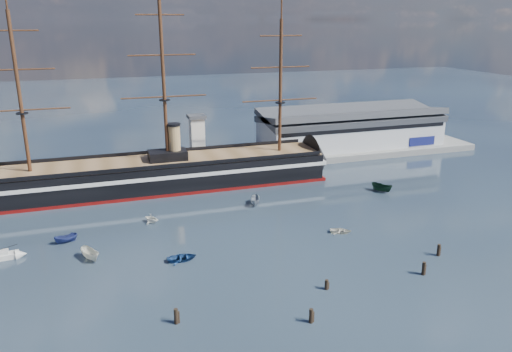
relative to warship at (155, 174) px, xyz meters
name	(u,v)px	position (x,y,z in m)	size (l,w,h in m)	color
ground	(215,209)	(11.51, -20.00, -4.04)	(600.00, 600.00, 0.00)	#1C2531
quay	(218,166)	(21.51, 16.00, -4.04)	(180.00, 18.00, 2.00)	slate
warehouse	(351,128)	(69.51, 20.00, 3.95)	(63.00, 21.00, 11.60)	#B7BABC
quay_tower	(197,139)	(14.51, 13.00, 5.72)	(5.00, 5.00, 15.00)	silver
warship	(155,174)	(0.00, 0.00, 0.00)	(112.89, 16.37, 53.94)	black
motorboat_a	(91,260)	(-17.17, -38.52, -4.04)	(6.81, 2.50, 2.73)	silver
motorboat_b	(182,260)	(-0.73, -44.12, -4.04)	(3.50, 1.40, 1.63)	navy
motorboat_c	(255,205)	(21.76, -20.27, -4.04)	(6.40, 2.35, 2.56)	gray
motorboat_d	(152,223)	(-3.94, -23.63, -4.04)	(6.29, 2.72, 2.30)	white
motorboat_e	(341,233)	(33.83, -42.07, -4.04)	(2.83, 1.13, 1.32)	silver
motorboat_f	(381,192)	(56.64, -21.43, -4.04)	(6.94, 2.55, 2.78)	#153321
motorboat_g	(66,243)	(-21.83, -29.03, -4.04)	(5.50, 2.01, 2.20)	navy
piling_near_left	(176,323)	(-5.22, -64.30, -4.04)	(0.64, 0.64, 3.18)	black
piling_near_mid	(311,323)	(14.08, -70.43, -4.04)	(0.64, 0.64, 3.02)	black
piling_near_right	(423,275)	(39.26, -63.22, -4.04)	(0.64, 0.64, 3.20)	black
piling_far_right	(438,256)	(46.68, -57.71, -4.04)	(0.64, 0.64, 3.08)	black
piling_extra	(326,289)	(20.58, -62.36, -4.04)	(0.64, 0.64, 2.48)	black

